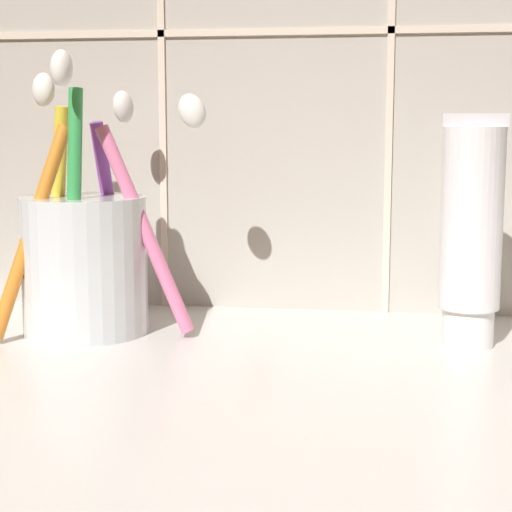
# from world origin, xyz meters

# --- Properties ---
(sink_counter) EXTENTS (0.66, 0.39, 0.02)m
(sink_counter) POSITION_xyz_m (0.00, 0.00, 0.01)
(sink_counter) COLOR silver
(sink_counter) RESTS_ON ground
(toothbrush_cup) EXTENTS (0.15, 0.11, 0.18)m
(toothbrush_cup) POSITION_xyz_m (-0.18, 0.10, 0.07)
(toothbrush_cup) COLOR silver
(toothbrush_cup) RESTS_ON sink_counter
(toothpaste_tube) EXTENTS (0.04, 0.04, 0.14)m
(toothpaste_tube) POSITION_xyz_m (0.07, 0.10, 0.09)
(toothpaste_tube) COLOR white
(toothpaste_tube) RESTS_ON sink_counter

